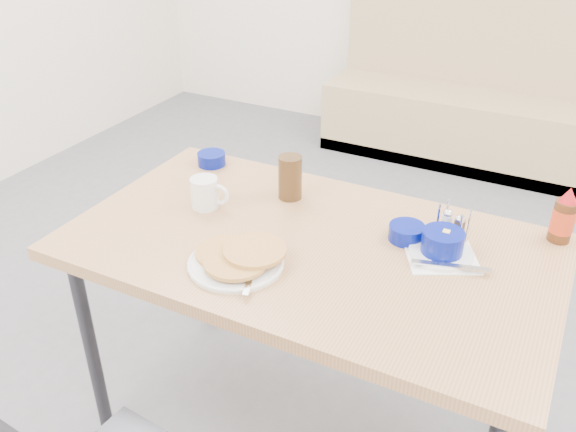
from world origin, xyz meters
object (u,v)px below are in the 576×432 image
at_px(condiment_caddy, 452,229).
at_px(pancake_plate, 237,259).
at_px(grits_setting, 442,246).
at_px(coffee_mug, 206,193).
at_px(syrup_bottle, 563,218).
at_px(butter_bowl, 407,233).
at_px(creamer_bowl, 211,159).
at_px(amber_tumbler, 290,177).
at_px(booth_bench, 478,107).
at_px(dining_table, 308,259).

bearing_deg(condiment_caddy, pancake_plate, -117.83).
height_order(pancake_plate, grits_setting, grits_setting).
height_order(coffee_mug, syrup_bottle, syrup_bottle).
relative_size(coffee_mug, butter_bowl, 1.23).
relative_size(creamer_bowl, amber_tumbler, 0.70).
bearing_deg(condiment_caddy, booth_bench, 122.41).
xyz_separation_m(creamer_bowl, butter_bowl, (0.78, -0.17, 0.00)).
relative_size(condiment_caddy, syrup_bottle, 0.65).
bearing_deg(creamer_bowl, dining_table, -29.70).
distance_m(booth_bench, condiment_caddy, 2.41).
bearing_deg(dining_table, butter_bowl, 29.53).
height_order(butter_bowl, amber_tumbler, amber_tumbler).
bearing_deg(creamer_bowl, grits_setting, -12.91).
relative_size(dining_table, butter_bowl, 13.47).
bearing_deg(amber_tumbler, syrup_bottle, 8.74).
distance_m(coffee_mug, amber_tumbler, 0.27).
bearing_deg(creamer_bowl, coffee_mug, -59.47).
bearing_deg(creamer_bowl, condiment_caddy, -7.21).
bearing_deg(syrup_bottle, pancake_plate, -144.95).
distance_m(coffee_mug, butter_bowl, 0.63).
xyz_separation_m(butter_bowl, condiment_caddy, (0.12, 0.05, 0.02)).
bearing_deg(booth_bench, syrup_bottle, -73.74).
bearing_deg(booth_bench, amber_tumbler, -94.23).
height_order(dining_table, pancake_plate, pancake_plate).
bearing_deg(coffee_mug, syrup_bottle, 16.58).
bearing_deg(coffee_mug, pancake_plate, -42.09).
bearing_deg(butter_bowl, pancake_plate, -137.78).
xyz_separation_m(coffee_mug, amber_tumbler, (0.21, 0.18, 0.02)).
bearing_deg(butter_bowl, amber_tumbler, 169.72).
xyz_separation_m(booth_bench, syrup_bottle, (0.64, -2.19, 0.48)).
height_order(booth_bench, coffee_mug, booth_bench).
distance_m(condiment_caddy, syrup_bottle, 0.32).
xyz_separation_m(pancake_plate, grits_setting, (0.48, 0.30, 0.01)).
relative_size(coffee_mug, amber_tumbler, 0.88).
relative_size(dining_table, pancake_plate, 5.36).
relative_size(creamer_bowl, syrup_bottle, 0.59).
bearing_deg(amber_tumbler, grits_setting, -12.16).
relative_size(creamer_bowl, butter_bowl, 0.97).
bearing_deg(grits_setting, booth_bench, 98.40).
relative_size(pancake_plate, syrup_bottle, 1.54).
xyz_separation_m(creamer_bowl, amber_tumbler, (0.37, -0.09, 0.05)).
distance_m(pancake_plate, syrup_bottle, 0.93).
height_order(coffee_mug, condiment_caddy, condiment_caddy).
relative_size(dining_table, amber_tumbler, 9.69).
distance_m(pancake_plate, creamer_bowl, 0.65).
bearing_deg(dining_table, booth_bench, 90.00).
distance_m(butter_bowl, syrup_bottle, 0.44).
xyz_separation_m(dining_table, pancake_plate, (-0.12, -0.19, 0.08)).
bearing_deg(condiment_caddy, creamer_bowl, -163.62).
distance_m(amber_tumbler, syrup_bottle, 0.82).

